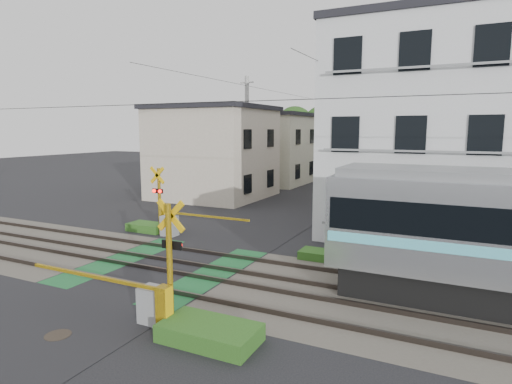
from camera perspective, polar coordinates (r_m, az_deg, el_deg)
The scene contains 12 objects.
ground at distance 15.30m, azimuth -12.11°, elevation -9.70°, with size 120.00×120.00×0.00m, color black.
track_bed at distance 15.29m, azimuth -12.11°, elevation -9.57°, with size 120.00×120.00×0.14m.
crossing_signal_near at distance 10.85m, azimuth -13.27°, elevation -13.40°, with size 4.74×0.65×3.09m.
crossing_signal_far at distance 19.45m, azimuth -11.60°, elevation -3.64°, with size 4.74×0.65×3.09m.
apartment_block at distance 20.93m, azimuth 24.54°, elevation 7.50°, with size 10.20×8.36×9.30m.
houses_row at distance 38.39m, azimuth 12.61°, elevation 5.99°, with size 22.07×31.35×6.80m.
tree_hill at distance 61.78m, azimuth 17.45°, elevation 7.99°, with size 40.00×10.20×10.49m.
catenary at distance 11.90m, azimuth 10.94°, elevation 3.39°, with size 60.00×5.04×7.00m.
utility_poles at distance 35.89m, azimuth 9.53°, elevation 7.26°, with size 7.90×42.00×8.00m.
pedestrian at distance 47.15m, azimuth 14.99°, elevation 3.38°, with size 0.62×0.41×1.69m, color #30373C.
manhole_cover at distance 11.30m, azimuth -24.91°, elevation -16.94°, with size 0.59×0.59×0.02m, color #2D261E.
weed_patches at distance 14.21m, azimuth -6.66°, elevation -10.21°, with size 10.25×8.80×0.40m.
Camera 1 is at (9.03, -11.43, 4.69)m, focal length 30.00 mm.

